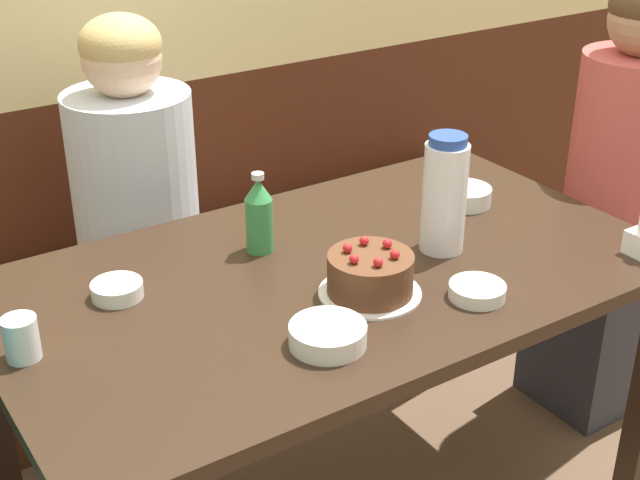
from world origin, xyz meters
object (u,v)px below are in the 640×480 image
Objects in this scene: bowl_rice_small at (477,291)px; bowl_side_dish at (117,290)px; birthday_cake at (370,275)px; soju_bottle at (259,215)px; bowl_sauce_shallow at (328,335)px; bench_seat at (183,312)px; person_dark_striped at (615,218)px; bowl_soup_white at (465,196)px; glass_water_tall at (21,338)px; person_pale_blue_shirt at (140,242)px; water_pitcher at (444,195)px.

bowl_side_dish is at bearing 146.59° from bowl_rice_small.
bowl_rice_small is at bearing -36.74° from birthday_cake.
soju_bottle is at bearing 3.80° from bowl_side_dish.
bowl_rice_small is 0.73m from bowl_side_dish.
bowl_sauce_shallow is at bearing 176.56° from bowl_rice_small.
person_dark_striped is at bearing -38.83° from bench_seat.
bowl_soup_white is at bearing -56.95° from bench_seat.
bowl_side_dish is 1.43m from person_dark_striped.
bowl_rice_small is 0.09× the size of person_dark_striped.
person_pale_blue_shirt is (0.48, 0.65, -0.21)m from glass_water_tall.
bowl_side_dish is (-0.35, -0.02, -0.07)m from soju_bottle.
soju_bottle is at bearing -6.91° from person_dark_striped.
soju_bottle is (-0.09, 0.30, 0.04)m from birthday_cake.
bowl_soup_white is 1.57× the size of glass_water_tall.
bowl_soup_white is at bearing 51.53° from bowl_rice_small.
bench_seat is 27.56× the size of glass_water_tall.
bench_seat is at bearing 57.93° from bowl_side_dish.
water_pitcher is 0.23× the size of person_pale_blue_shirt.
bench_seat is at bearing 123.05° from bowl_soup_white.
bowl_rice_small is (-0.08, -0.21, -0.12)m from water_pitcher.
person_pale_blue_shirt is at bearing 120.87° from water_pitcher.
bowl_soup_white is 0.54m from person_dark_striped.
water_pitcher is 0.73m from bowl_side_dish.
bowl_soup_white is 0.11× the size of person_pale_blue_shirt.
birthday_cake is 0.21m from bowl_sauce_shallow.
person_dark_striped is at bearing 20.29° from bowl_rice_small.
glass_water_tall is (-0.66, 0.16, -0.00)m from birthday_cake.
water_pitcher is 0.48m from bowl_sauce_shallow.
bench_seat is 1.21m from bowl_sauce_shallow.
bowl_soup_white is 1.12× the size of bowl_rice_small.
water_pitcher is 0.28m from bowl_soup_white.
person_dark_striped is (0.51, -0.07, -0.17)m from bowl_soup_white.
bowl_sauce_shallow reaches higher than bowl_rice_small.
bowl_sauce_shallow is at bearing -148.28° from birthday_cake.
bench_seat is 0.98m from bowl_side_dish.
person_pale_blue_shirt reaches higher than bowl_soup_white.
birthday_cake is at bearing -89.60° from bench_seat.
bench_seat is at bearing 90.40° from birthday_cake.
bench_seat is 0.43m from person_pale_blue_shirt.
bowl_rice_small is 1.10× the size of bowl_side_dish.
birthday_cake is 0.31m from soju_bottle.
person_pale_blue_shirt is at bearing 53.23° from glass_water_tall.
soju_bottle is 1.10m from person_dark_striped.
soju_bottle reaches higher than bowl_soup_white.
person_dark_striped reaches higher than birthday_cake.
person_pale_blue_shirt is at bearing -28.87° from person_dark_striped.
person_dark_striped is at bearing -6.91° from soju_bottle.
bowl_rice_small is (0.18, -1.09, 0.54)m from bench_seat.
bowl_rice_small is at bearing 20.70° from person_pale_blue_shirt.
glass_water_tall is (-0.92, 0.08, -0.09)m from water_pitcher.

